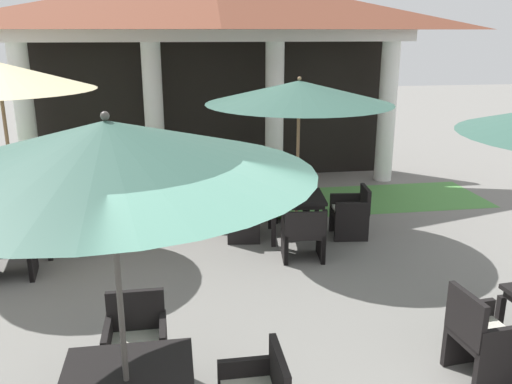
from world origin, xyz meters
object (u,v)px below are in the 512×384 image
at_px(patio_chair_near_foreground_east, 351,213).
at_px(patio_table_mid_right, 17,213).
at_px(patio_chair_mid_right_north, 28,210).
at_px(patio_chair_mid_right_east, 85,221).
at_px(patio_chair_near_foreground_north, 291,196).
at_px(patio_chair_far_back_west, 481,339).
at_px(patio_umbrella_mid_left, 108,149).
at_px(patio_chair_mid_right_south, 9,251).
at_px(terracotta_urn, 122,227).
at_px(patio_umbrella_near_foreground, 299,93).
at_px(patio_chair_mid_left_north, 137,346).
at_px(patio_chair_near_foreground_south, 303,234).
at_px(patio_chair_near_foreground_west, 241,214).
at_px(patio_table_near_foreground, 297,201).

distance_m(patio_chair_near_foreground_east, patio_table_mid_right, 5.27).
relative_size(patio_chair_mid_right_north, patio_chair_mid_right_east, 0.91).
xyz_separation_m(patio_chair_near_foreground_north, patio_chair_far_back_west, (0.81, -4.88, 0.02)).
xyz_separation_m(patio_umbrella_mid_left, patio_chair_mid_right_south, (-1.86, 3.64, -2.14)).
bearing_deg(patio_chair_far_back_west, terracotta_urn, -144.77).
distance_m(patio_chair_mid_right_north, terracotta_urn, 1.70).
bearing_deg(patio_umbrella_near_foreground, patio_chair_mid_left_north, -123.92).
distance_m(patio_chair_near_foreground_south, patio_chair_near_foreground_west, 1.29).
bearing_deg(patio_chair_mid_right_north, patio_table_mid_right, 90.00).
xyz_separation_m(patio_chair_near_foreground_west, patio_chair_near_foreground_north, (1.01, 0.80, 0.00)).
height_order(patio_table_near_foreground, terracotta_urn, patio_table_near_foreground).
xyz_separation_m(patio_chair_near_foreground_south, patio_chair_far_back_west, (1.02, -3.07, 0.03)).
relative_size(patio_chair_near_foreground_east, patio_chair_mid_left_north, 0.94).
distance_m(patio_chair_mid_right_north, patio_chair_far_back_west, 7.32).
relative_size(patio_chair_near_foreground_south, patio_chair_near_foreground_west, 0.95).
height_order(patio_table_near_foreground, patio_chair_mid_right_south, patio_chair_mid_right_south).
relative_size(patio_chair_near_foreground_north, terracotta_urn, 2.05).
relative_size(patio_umbrella_near_foreground, patio_umbrella_mid_left, 1.05).
relative_size(patio_umbrella_near_foreground, patio_table_mid_right, 2.67).
xyz_separation_m(patio_umbrella_near_foreground, patio_chair_mid_left_north, (-2.39, -3.55, -1.97)).
bearing_deg(patio_table_near_foreground, patio_chair_near_foreground_west, 173.42).
relative_size(patio_chair_near_foreground_west, patio_chair_mid_right_east, 1.00).
xyz_separation_m(patio_chair_mid_right_north, terracotta_urn, (1.60, -0.53, -0.21)).
relative_size(patio_table_mid_right, patio_chair_mid_right_east, 1.27).
relative_size(patio_chair_mid_right_south, patio_chair_mid_right_east, 0.96).
xyz_separation_m(patio_chair_near_foreground_south, patio_chair_mid_right_south, (-4.15, -0.01, 0.00)).
xyz_separation_m(patio_chair_near_foreground_west, terracotta_urn, (-1.96, 0.36, -0.25)).
bearing_deg(patio_chair_near_foreground_east, patio_table_near_foreground, 90.00).
bearing_deg(patio_umbrella_mid_left, patio_chair_mid_right_east, 102.13).
bearing_deg(patio_chair_near_foreground_east, patio_chair_far_back_west, -173.31).
bearing_deg(patio_umbrella_near_foreground, patio_chair_near_foreground_north, 83.42).
height_order(patio_chair_near_foreground_south, terracotta_urn, patio_chair_near_foreground_south).
bearing_deg(patio_chair_mid_right_north, patio_chair_far_back_west, 130.90).
bearing_deg(patio_chair_near_foreground_north, patio_chair_near_foreground_west, 44.92).
bearing_deg(patio_chair_near_foreground_north, patio_table_near_foreground, 90.00).
bearing_deg(patio_chair_mid_right_south, patio_chair_mid_right_east, 44.95).
height_order(patio_chair_near_foreground_north, terracotta_urn, patio_chair_near_foreground_north).
bearing_deg(patio_chair_mid_right_north, patio_umbrella_near_foreground, 161.10).
distance_m(patio_chair_near_foreground_west, patio_chair_near_foreground_east, 1.82).
relative_size(patio_chair_near_foreground_west, patio_chair_mid_left_north, 0.95).
xyz_separation_m(patio_umbrella_near_foreground, patio_umbrella_mid_left, (-2.39, -4.55, 0.17)).
bearing_deg(patio_chair_near_foreground_north, patio_chair_mid_right_south, 29.28).
height_order(patio_chair_near_foreground_south, patio_chair_mid_right_east, patio_chair_mid_right_east).
bearing_deg(patio_chair_far_back_west, patio_table_mid_right, -132.51).
bearing_deg(patio_chair_near_foreground_south, patio_chair_mid_right_east, 168.88).
bearing_deg(terracotta_urn, patio_chair_near_foreground_west, -10.31).
bearing_deg(patio_chair_far_back_west, patio_table_near_foreground, -172.26).
distance_m(patio_chair_near_foreground_east, patio_umbrella_mid_left, 5.94).
xyz_separation_m(patio_chair_near_foreground_north, patio_chair_mid_right_south, (-4.35, -1.82, -0.01)).
height_order(patio_umbrella_mid_left, patio_chair_mid_right_east, patio_umbrella_mid_left).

